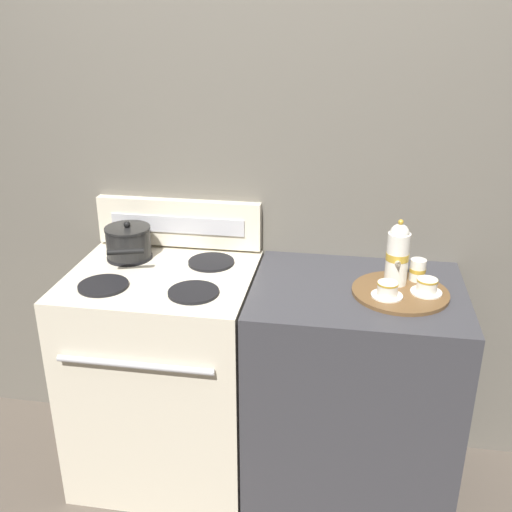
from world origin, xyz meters
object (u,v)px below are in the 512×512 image
object	(u,v)px
teapot	(398,254)
teacup_right	(387,289)
stove	(166,374)
creamer_jug	(418,270)
teacup_left	(427,286)
serving_tray	(400,292)
saucepan	(128,241)

from	to	relation	value
teapot	teacup_right	xyz separation A→B (m)	(-0.03, -0.12, -0.09)
stove	creamer_jug	distance (m)	1.11
teapot	teacup_left	size ratio (longest dim) A/B	2.23
serving_tray	teapot	distance (m)	0.14
saucepan	teapot	distance (m)	1.08
teapot	creamer_jug	xyz separation A→B (m)	(0.08, 0.04, -0.08)
teacup_left	serving_tray	bearing A→B (deg)	177.60
stove	teacup_left	xyz separation A→B (m)	(1.01, -0.02, 0.50)
stove	creamer_jug	world-z (taller)	creamer_jug
serving_tray	teacup_left	size ratio (longest dim) A/B	3.10
creamer_jug	teacup_right	bearing A→B (deg)	-126.16
serving_tray	teacup_left	bearing A→B (deg)	-2.40
saucepan	teacup_right	size ratio (longest dim) A/B	2.47
saucepan	teacup_left	bearing A→B (deg)	-7.79
saucepan	serving_tray	distance (m)	1.11
serving_tray	creamer_jug	xyz separation A→B (m)	(0.07, 0.10, 0.05)
stove	serving_tray	xyz separation A→B (m)	(0.92, -0.02, 0.47)
saucepan	teacup_right	distance (m)	1.06
teacup_left	creamer_jug	world-z (taller)	creamer_jug
teacup_left	creamer_jug	bearing A→B (deg)	102.77
teacup_left	teacup_right	xyz separation A→B (m)	(-0.14, -0.05, 0.00)
teacup_right	serving_tray	bearing A→B (deg)	47.28
stove	serving_tray	size ratio (longest dim) A/B	2.68
stove	teapot	xyz separation A→B (m)	(0.90, 0.04, 0.59)
stove	creamer_jug	size ratio (longest dim) A/B	11.36
stove	teacup_left	distance (m)	1.13
serving_tray	teapot	world-z (taller)	teapot
teapot	teacup_left	xyz separation A→B (m)	(0.11, -0.07, -0.09)
saucepan	creamer_jug	xyz separation A→B (m)	(1.16, -0.05, -0.02)
saucepan	teapot	bearing A→B (deg)	-5.12
saucepan	serving_tray	world-z (taller)	saucepan
stove	serving_tray	distance (m)	1.03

